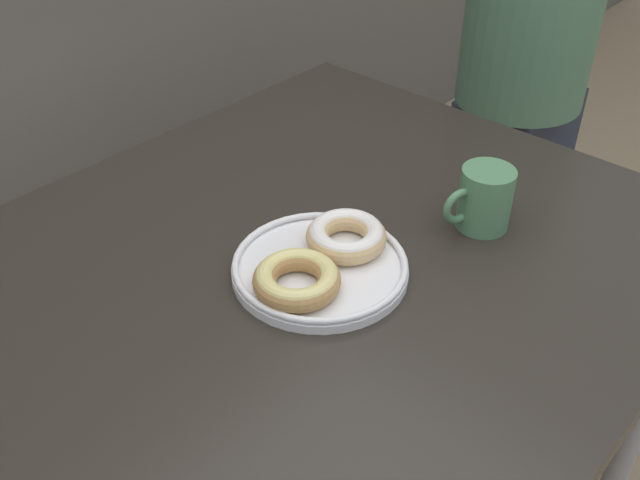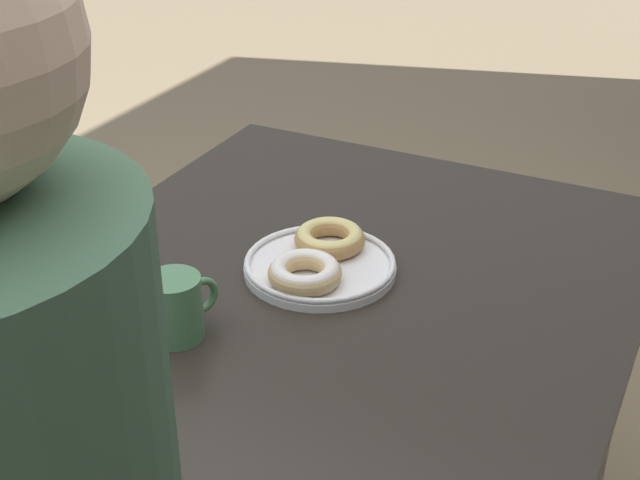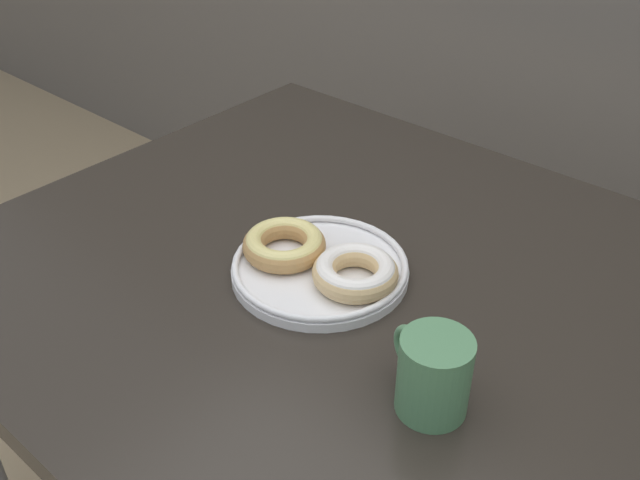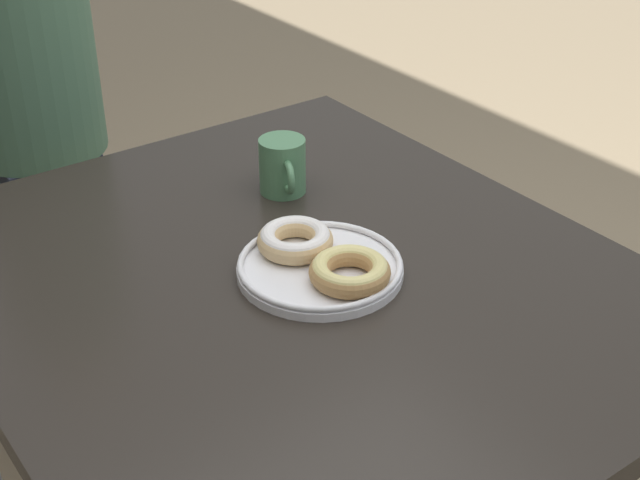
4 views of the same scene
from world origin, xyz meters
name	(u,v)px [view 4 (image 4 of 4)]	position (x,y,z in m)	size (l,w,h in m)	color
dining_table	(293,314)	(0.00, 0.10, 0.69)	(1.12, 0.95, 0.77)	#28231E
donut_plate	(321,261)	(-0.03, 0.07, 0.79)	(0.26, 0.25, 0.05)	white
coffee_mug	(283,166)	(0.23, -0.04, 0.82)	(0.12, 0.08, 0.10)	#4C7F56
person_figure	(33,124)	(0.81, 0.21, 0.76)	(0.31, 0.29, 1.48)	#232838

